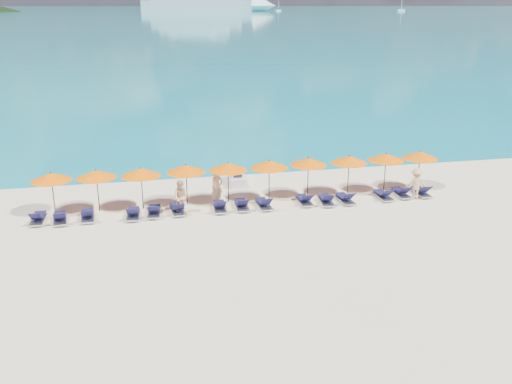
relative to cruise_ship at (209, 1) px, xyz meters
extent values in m
plane|color=beige|center=(-71.41, -563.88, -9.64)|extent=(1400.00, 1400.00, 0.00)
cube|color=#1FA9B2|center=(-71.41, 96.12, -9.64)|extent=(1600.00, 1300.00, 0.01)
cube|color=silver|center=(-11.05, 4.24, -4.60)|extent=(110.79, 58.54, 10.08)
cone|color=silver|center=(51.09, -19.59, -4.60)|extent=(28.66, 28.66, 22.19)
cube|color=silver|center=(65.78, -18.29, -8.93)|extent=(5.32, 1.77, 1.42)
cylinder|color=silver|center=(65.78, -18.29, -4.32)|extent=(0.32, 0.32, 8.87)
cube|color=silver|center=(184.03, -42.73, -8.73)|extent=(6.85, 2.28, 1.83)
cylinder|color=silver|center=(184.03, -42.73, -2.79)|extent=(0.41, 0.41, 11.42)
cube|color=silver|center=(-71.46, -555.57, -9.36)|extent=(1.04, 2.35, 0.52)
cube|color=black|center=(-71.47, -555.76, -8.98)|extent=(0.55, 0.99, 0.33)
cylinder|color=black|center=(-71.41, -555.00, -8.84)|extent=(0.53, 0.10, 0.06)
imported|color=tan|center=(-73.14, -558.89, -8.70)|extent=(0.80, 0.67, 1.89)
imported|color=tan|center=(-75.15, -560.15, -8.73)|extent=(0.94, 0.61, 1.83)
imported|color=tan|center=(-62.28, -560.40, -8.76)|extent=(1.20, 0.67, 1.76)
cylinder|color=black|center=(-81.55, -558.75, -8.54)|extent=(0.05, 0.05, 2.20)
cone|color=#F86000|center=(-81.55, -558.75, -7.62)|extent=(2.10, 2.10, 0.42)
sphere|color=black|center=(-81.55, -558.75, -7.40)|extent=(0.08, 0.08, 0.08)
cylinder|color=black|center=(-79.34, -558.74, -8.54)|extent=(0.05, 0.05, 2.20)
cone|color=#F86000|center=(-79.34, -558.74, -7.62)|extent=(2.10, 2.10, 0.42)
sphere|color=black|center=(-79.34, -558.74, -7.40)|extent=(0.08, 0.08, 0.08)
cylinder|color=black|center=(-77.09, -558.86, -8.54)|extent=(0.05, 0.05, 2.20)
cone|color=#F86000|center=(-77.09, -558.86, -7.62)|extent=(2.10, 2.10, 0.42)
sphere|color=black|center=(-77.09, -558.86, -7.40)|extent=(0.08, 0.08, 0.08)
cylinder|color=black|center=(-74.74, -558.70, -8.54)|extent=(0.05, 0.05, 2.20)
cone|color=#F86000|center=(-74.74, -558.70, -7.62)|extent=(2.10, 2.10, 0.42)
sphere|color=black|center=(-74.74, -558.70, -7.40)|extent=(0.08, 0.08, 0.08)
cylinder|color=black|center=(-72.49, -558.78, -8.54)|extent=(0.05, 0.05, 2.20)
cone|color=#F86000|center=(-72.49, -558.78, -7.62)|extent=(2.10, 2.10, 0.42)
sphere|color=black|center=(-72.49, -558.78, -7.40)|extent=(0.08, 0.08, 0.08)
cylinder|color=black|center=(-70.22, -558.78, -8.54)|extent=(0.05, 0.05, 2.20)
cone|color=#F86000|center=(-70.22, -558.78, -7.62)|extent=(2.10, 2.10, 0.42)
sphere|color=black|center=(-70.22, -558.78, -7.40)|extent=(0.08, 0.08, 0.08)
cylinder|color=black|center=(-67.97, -558.69, -8.54)|extent=(0.05, 0.05, 2.20)
cone|color=#F86000|center=(-67.97, -558.69, -7.62)|extent=(2.10, 2.10, 0.42)
sphere|color=black|center=(-67.97, -558.69, -7.40)|extent=(0.08, 0.08, 0.08)
cylinder|color=black|center=(-65.62, -558.77, -8.54)|extent=(0.05, 0.05, 2.20)
cone|color=#F86000|center=(-65.62, -558.77, -7.62)|extent=(2.10, 2.10, 0.42)
sphere|color=black|center=(-65.62, -558.77, -7.40)|extent=(0.08, 0.08, 0.08)
cylinder|color=black|center=(-63.37, -558.70, -8.54)|extent=(0.05, 0.05, 2.20)
cone|color=#F86000|center=(-63.37, -558.70, -7.62)|extent=(2.10, 2.10, 0.42)
sphere|color=black|center=(-63.37, -558.70, -7.40)|extent=(0.08, 0.08, 0.08)
cylinder|color=black|center=(-61.27, -558.69, -8.54)|extent=(0.05, 0.05, 2.20)
cone|color=#F86000|center=(-61.27, -558.69, -7.62)|extent=(2.10, 2.10, 0.42)
sphere|color=black|center=(-61.27, -558.69, -7.40)|extent=(0.08, 0.08, 0.08)
cube|color=silver|center=(-82.24, -559.78, -9.50)|extent=(0.67, 1.72, 0.06)
cube|color=#15143C|center=(-82.24, -559.53, -9.34)|extent=(0.58, 1.11, 0.04)
cube|color=#15143C|center=(-82.26, -560.33, -9.09)|extent=(0.56, 0.55, 0.43)
cube|color=silver|center=(-81.19, -559.99, -9.50)|extent=(0.79, 1.76, 0.06)
cube|color=#15143C|center=(-81.21, -559.74, -9.34)|extent=(0.66, 1.15, 0.04)
cube|color=#15143C|center=(-81.13, -560.54, -9.09)|extent=(0.60, 0.59, 0.43)
cube|color=silver|center=(-79.87, -559.90, -9.50)|extent=(0.71, 1.73, 0.06)
cube|color=#15143C|center=(-79.88, -559.65, -9.34)|extent=(0.61, 1.13, 0.04)
cube|color=#15143C|center=(-79.84, -560.45, -9.09)|extent=(0.58, 0.57, 0.43)
cube|color=silver|center=(-77.62, -560.09, -9.50)|extent=(0.74, 1.74, 0.06)
cube|color=#15143C|center=(-77.60, -559.85, -9.34)|extent=(0.62, 1.14, 0.04)
cube|color=#15143C|center=(-77.65, -560.64, -9.09)|extent=(0.59, 0.57, 0.43)
cube|color=silver|center=(-76.56, -559.95, -9.50)|extent=(0.79, 1.75, 0.06)
cube|color=#15143C|center=(-76.54, -559.70, -9.34)|extent=(0.66, 1.15, 0.04)
cube|color=#15143C|center=(-76.62, -560.50, -9.09)|extent=(0.60, 0.59, 0.43)
cube|color=silver|center=(-75.37, -559.90, -9.50)|extent=(0.77, 1.75, 0.06)
cube|color=#15143C|center=(-75.40, -559.65, -9.34)|extent=(0.65, 1.15, 0.04)
cube|color=#15143C|center=(-75.32, -560.44, -9.09)|extent=(0.60, 0.59, 0.43)
cube|color=silver|center=(-73.16, -559.96, -9.50)|extent=(0.72, 1.73, 0.06)
cube|color=#15143C|center=(-73.14, -559.71, -9.34)|extent=(0.61, 1.13, 0.04)
cube|color=#15143C|center=(-73.19, -560.51, -9.09)|extent=(0.58, 0.57, 0.43)
cube|color=silver|center=(-71.99, -559.94, -9.50)|extent=(0.69, 1.72, 0.06)
cube|color=#15143C|center=(-71.98, -559.69, -9.34)|extent=(0.59, 1.12, 0.04)
cube|color=#15143C|center=(-72.01, -560.49, -9.09)|extent=(0.57, 0.56, 0.43)
cube|color=silver|center=(-70.81, -560.03, -9.50)|extent=(0.71, 1.73, 0.06)
cube|color=#15143C|center=(-70.82, -559.78, -9.34)|extent=(0.61, 1.13, 0.04)
cube|color=#15143C|center=(-70.78, -560.58, -9.09)|extent=(0.58, 0.57, 0.43)
cube|color=silver|center=(-68.52, -559.89, -9.50)|extent=(0.63, 1.70, 0.06)
cube|color=#15143C|center=(-68.51, -559.64, -9.34)|extent=(0.55, 1.10, 0.04)
cube|color=#15143C|center=(-68.52, -560.44, -9.09)|extent=(0.55, 0.54, 0.43)
cube|color=silver|center=(-67.36, -560.13, -9.50)|extent=(0.79, 1.75, 0.06)
cube|color=#15143C|center=(-67.34, -559.88, -9.34)|extent=(0.66, 1.15, 0.04)
cube|color=#15143C|center=(-67.42, -560.67, -9.09)|extent=(0.60, 0.59, 0.43)
cube|color=silver|center=(-66.28, -560.12, -9.50)|extent=(0.73, 1.74, 0.06)
cube|color=#15143C|center=(-66.30, -559.87, -9.34)|extent=(0.62, 1.13, 0.04)
cube|color=#15143C|center=(-66.25, -560.67, -9.09)|extent=(0.58, 0.57, 0.43)
cube|color=silver|center=(-64.01, -560.00, -9.50)|extent=(0.70, 1.73, 0.06)
cube|color=#15143C|center=(-64.02, -559.75, -9.34)|extent=(0.60, 1.12, 0.04)
cube|color=#15143C|center=(-63.99, -560.55, -9.09)|extent=(0.57, 0.56, 0.43)
cube|color=silver|center=(-62.84, -559.81, -9.50)|extent=(0.66, 1.71, 0.06)
cube|color=#15143C|center=(-62.84, -559.56, -9.34)|extent=(0.57, 1.11, 0.04)
cube|color=#15143C|center=(-62.86, -560.36, -9.09)|extent=(0.56, 0.55, 0.43)
cube|color=silver|center=(-61.66, -559.89, -9.50)|extent=(0.68, 1.72, 0.06)
cube|color=#15143C|center=(-61.65, -559.64, -9.34)|extent=(0.59, 1.12, 0.04)
cube|color=#15143C|center=(-61.68, -560.44, -9.09)|extent=(0.57, 0.56, 0.43)
camera|label=1|loc=(-77.09, -587.82, 0.86)|focal=40.00mm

